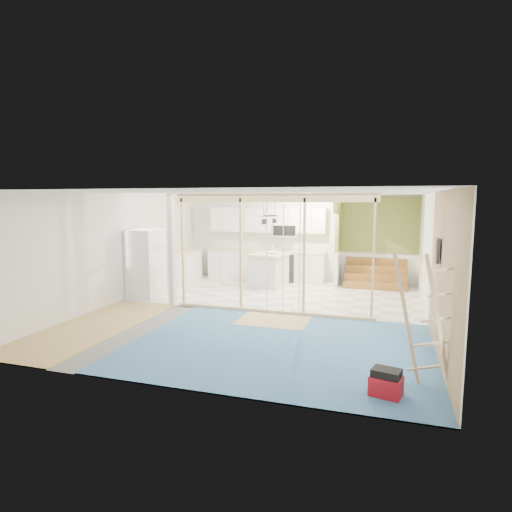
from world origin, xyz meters
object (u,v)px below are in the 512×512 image
(ladder, at_px, (426,320))
(fridge, at_px, (146,264))
(island, at_px, (269,271))
(toolbox, at_px, (386,384))

(ladder, bearing_deg, fridge, 146.64)
(island, bearing_deg, ladder, -45.17)
(island, distance_m, ladder, 6.75)
(ladder, bearing_deg, toolbox, -138.86)
(fridge, bearing_deg, toolbox, -28.11)
(fridge, distance_m, island, 3.41)
(island, height_order, ladder, ladder)
(island, bearing_deg, toolbox, -50.67)
(toolbox, relative_size, ladder, 0.25)
(toolbox, distance_m, ladder, 1.00)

